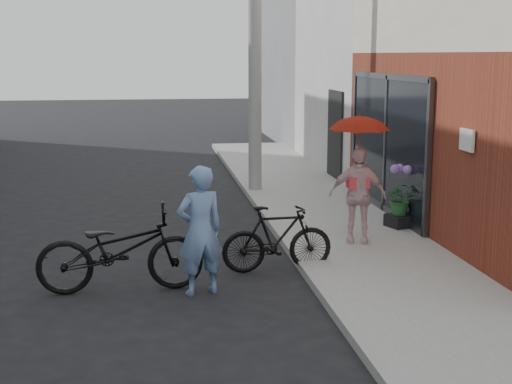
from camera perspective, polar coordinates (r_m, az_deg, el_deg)
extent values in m
plane|color=black|center=(9.48, -1.31, -7.30)|extent=(80.00, 80.00, 0.00)
cube|color=gray|center=(11.76, 7.65, -3.46)|extent=(2.20, 24.00, 0.12)
cube|color=#9E9E99|center=(11.50, 2.08, -3.71)|extent=(0.12, 24.00, 0.12)
cube|color=black|center=(13.25, 10.41, 3.80)|extent=(0.06, 3.80, 2.40)
cube|color=white|center=(10.15, 16.52, 4.01)|extent=(0.04, 0.40, 0.30)
cube|color=silver|center=(19.78, 16.72, 12.04)|extent=(8.00, 6.00, 7.00)
cube|color=gray|center=(26.29, 10.12, 11.94)|extent=(8.00, 8.00, 7.00)
cylinder|color=#9E9E99|center=(15.11, -0.08, 12.97)|extent=(0.28, 0.28, 7.00)
imported|color=#6E8EC3|center=(8.88, -4.50, -3.09)|extent=(0.68, 0.54, 1.64)
imported|color=black|center=(9.17, -10.81, -4.55)|extent=(2.10, 0.79, 1.09)
imported|color=black|center=(9.87, 1.72, -3.74)|extent=(1.58, 0.53, 0.93)
imported|color=silver|center=(11.01, 8.12, -0.24)|extent=(0.93, 0.59, 1.47)
imported|color=red|center=(10.85, 8.28, 5.55)|extent=(0.87, 0.87, 0.76)
cube|color=black|center=(12.21, 11.43, -2.26)|extent=(0.50, 0.50, 0.21)
imported|color=#28652F|center=(12.14, 11.50, -0.53)|extent=(0.49, 0.43, 0.55)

